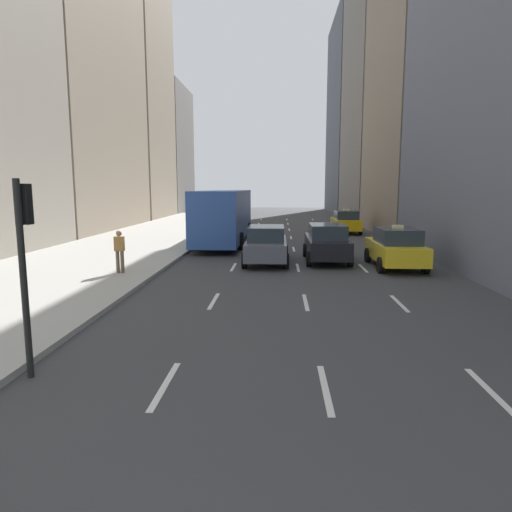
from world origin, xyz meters
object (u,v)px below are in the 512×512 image
at_px(sedan_black_near, 327,243).
at_px(sedan_silver_behind, 266,244).
at_px(taxi_second, 396,248).
at_px(city_bus, 225,214).
at_px(pedestrian_far_walking, 119,249).
at_px(taxi_lead, 346,222).
at_px(traffic_light_pole, 24,246).

distance_m(sedan_black_near, sedan_silver_behind, 2.87).
relative_size(taxi_second, sedan_black_near, 0.95).
relative_size(taxi_second, city_bus, 0.38).
bearing_deg(pedestrian_far_walking, taxi_lead, 57.50).
xyz_separation_m(taxi_second, pedestrian_far_walking, (-11.19, -2.54, 0.19)).
bearing_deg(traffic_light_pole, pedestrian_far_walking, 99.94).
distance_m(taxi_lead, taxi_second, 15.03).
relative_size(taxi_second, pedestrian_far_walking, 2.67).
distance_m(taxi_lead, pedestrian_far_walking, 20.83).
height_order(sedan_silver_behind, city_bus, city_bus).
distance_m(taxi_second, traffic_light_pole, 15.34).
bearing_deg(taxi_lead, city_bus, -141.89).
height_order(taxi_lead, taxi_second, same).
bearing_deg(taxi_lead, pedestrian_far_walking, -122.50).
relative_size(sedan_black_near, pedestrian_far_walking, 2.82).
bearing_deg(taxi_second, sedan_silver_behind, 170.98).
distance_m(taxi_second, city_bus, 11.95).
bearing_deg(taxi_lead, sedan_silver_behind, -111.60).
xyz_separation_m(sedan_black_near, pedestrian_far_walking, (-8.39, -4.06, 0.17)).
distance_m(taxi_lead, traffic_light_pole, 28.63).
distance_m(taxi_second, pedestrian_far_walking, 11.48).
xyz_separation_m(taxi_second, sedan_silver_behind, (-5.60, 0.89, -0.01)).
bearing_deg(sedan_black_near, taxi_lead, 78.29).
bearing_deg(sedan_silver_behind, city_bus, 110.44).
height_order(sedan_black_near, sedan_silver_behind, sedan_black_near).
bearing_deg(taxi_second, traffic_light_pole, -128.72).
height_order(sedan_silver_behind, pedestrian_far_walking, pedestrian_far_walking).
height_order(taxi_lead, sedan_silver_behind, taxi_lead).
relative_size(taxi_lead, sedan_black_near, 0.95).
bearing_deg(traffic_light_pole, taxi_second, 51.28).
xyz_separation_m(taxi_lead, sedan_silver_behind, (-5.60, -14.14, -0.01)).
distance_m(taxi_second, sedan_black_near, 3.19).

